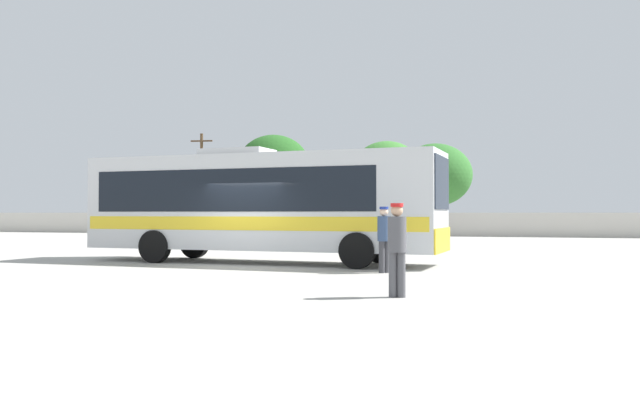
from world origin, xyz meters
TOP-DOWN VIEW (x-y plane):
  - ground_plane at (0.00, 10.00)m, footprint 300.00×300.00m
  - perimeter_wall at (0.00, 27.75)m, footprint 80.00×0.30m
  - coach_bus_silver_yellow at (-0.06, 1.54)m, footprint 11.71×3.28m
  - attendant_by_bus_door at (4.53, -0.92)m, footprint 0.49×0.49m
  - passenger_waiting_on_apron at (5.72, -5.87)m, footprint 0.36×0.36m
  - parked_car_leftmost_red at (-10.49, 23.20)m, footprint 4.13×1.99m
  - parked_car_second_red at (-4.41, 23.71)m, footprint 4.36×1.99m
  - parked_car_third_white at (0.97, 23.12)m, footprint 4.65×2.09m
  - utility_pole_near at (-16.45, 30.40)m, footprint 1.80×0.40m
  - roadside_tree_left at (-11.44, 33.64)m, footprint 5.99×5.99m
  - roadside_tree_midleft at (-1.59, 32.08)m, footprint 5.33×5.33m
  - roadside_tree_midright at (1.85, 34.42)m, footprint 5.84×5.84m

SIDE VIEW (x-z plane):
  - ground_plane at x=0.00m, z-range 0.00..0.00m
  - parked_car_second_red at x=-4.41m, z-range 0.05..1.49m
  - parked_car_third_white at x=0.97m, z-range 0.05..1.49m
  - parked_car_leftmost_red at x=-10.49m, z-range 0.05..1.51m
  - perimeter_wall at x=0.00m, z-range 0.00..1.61m
  - attendant_by_bus_door at x=4.53m, z-range 0.12..1.88m
  - passenger_waiting_on_apron at x=5.72m, z-range 0.12..1.90m
  - coach_bus_silver_yellow at x=-0.06m, z-range 0.12..3.78m
  - utility_pole_near at x=-16.45m, z-range 0.18..8.20m
  - roadside_tree_midright at x=1.85m, z-range 1.05..8.13m
  - roadside_tree_midleft at x=-1.59m, z-range 1.29..8.42m
  - roadside_tree_left at x=-11.44m, z-range 1.50..9.62m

